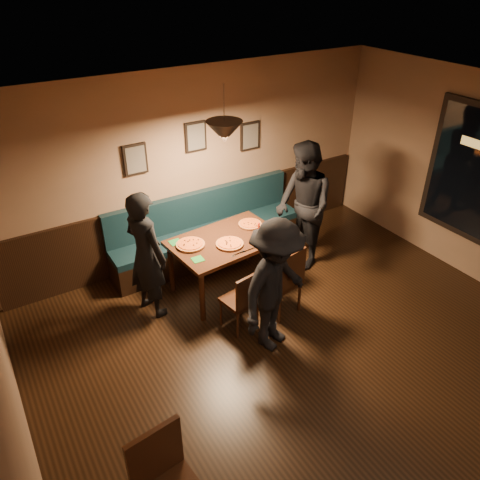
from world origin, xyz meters
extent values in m
plane|color=black|center=(0.00, 0.00, 0.00)|extent=(7.00, 7.00, 0.00)
plane|color=silver|center=(0.00, 0.00, 2.80)|extent=(7.00, 7.00, 0.00)
plane|color=#8C704F|center=(0.00, 3.50, 1.40)|extent=(6.00, 0.00, 6.00)
plane|color=#8C704F|center=(-3.00, 0.00, 1.40)|extent=(0.00, 7.00, 7.00)
cube|color=black|center=(0.00, 3.47, 0.50)|extent=(5.88, 0.06, 1.00)
cube|color=black|center=(-0.90, 3.47, 1.70)|extent=(0.32, 0.04, 0.42)
cube|color=black|center=(0.00, 3.47, 1.85)|extent=(0.32, 0.04, 0.42)
cube|color=black|center=(0.90, 3.47, 1.70)|extent=(0.32, 0.04, 0.42)
cone|color=black|center=(-0.15, 2.39, 2.25)|extent=(0.44, 0.44, 0.25)
cube|color=black|center=(-0.15, 2.39, 0.39)|extent=(1.54, 1.07, 0.78)
imported|color=black|center=(-1.24, 2.48, 0.85)|extent=(0.59, 0.72, 1.71)
imported|color=black|center=(1.11, 2.36, 0.94)|extent=(0.86, 1.02, 1.88)
imported|color=black|center=(-0.24, 1.14, 0.83)|extent=(1.23, 0.98, 1.67)
cylinder|color=orange|center=(-0.63, 2.49, 0.80)|extent=(0.43, 0.43, 0.04)
cylinder|color=orange|center=(-0.19, 2.24, 0.80)|extent=(0.44, 0.44, 0.04)
cylinder|color=orange|center=(0.32, 2.55, 0.80)|extent=(0.42, 0.42, 0.04)
cylinder|color=black|center=(0.39, 2.04, 0.85)|extent=(0.07, 0.07, 0.14)
cylinder|color=#9A1A05|center=(0.35, 2.37, 0.85)|extent=(0.04, 0.04, 0.13)
cube|color=#1C6B2A|center=(-0.76, 2.67, 0.79)|extent=(0.15, 0.15, 0.01)
cube|color=#217D28|center=(-0.70, 2.15, 0.79)|extent=(0.15, 0.15, 0.01)
cube|color=silver|center=(-0.13, 2.00, 0.78)|extent=(0.21, 0.04, 0.00)
camera|label=1|loc=(-2.79, -2.27, 4.01)|focal=35.25mm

